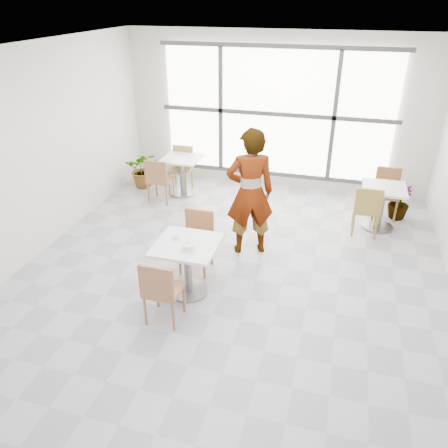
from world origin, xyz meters
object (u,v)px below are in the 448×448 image
(oatmeal_bowl, at_px, (189,246))
(bg_chair_left_far, at_px, (182,165))
(bg_table_right, at_px, (382,202))
(plant_right, at_px, (399,202))
(bg_table_left, at_px, (182,170))
(chair_near, at_px, (161,289))
(bg_chair_left_near, at_px, (158,178))
(main_table, at_px, (187,259))
(person, at_px, (250,193))
(coffee_cup, at_px, (175,237))
(plant_left, at_px, (144,169))
(chair_far, at_px, (197,236))
(bg_chair_right_far, at_px, (387,189))
(bg_chair_right_near, at_px, (367,208))

(oatmeal_bowl, relative_size, bg_chair_left_far, 0.24)
(bg_table_right, xyz_separation_m, plant_right, (0.33, 0.46, -0.17))
(bg_table_left, bearing_deg, chair_near, -73.30)
(bg_chair_left_near, relative_size, plant_right, 1.36)
(main_table, bearing_deg, bg_chair_left_far, 111.68)
(oatmeal_bowl, height_order, person, person)
(bg_chair_left_far, relative_size, plant_right, 1.36)
(coffee_cup, relative_size, plant_left, 0.21)
(bg_table_right, bearing_deg, main_table, -134.00)
(bg_table_left, xyz_separation_m, bg_table_right, (3.72, -0.47, 0.00))
(bg_table_left, relative_size, bg_table_right, 1.00)
(chair_far, relative_size, coffee_cup, 5.47)
(chair_far, distance_m, person, 1.01)
(bg_chair_right_far, distance_m, plant_left, 4.71)
(main_table, height_order, chair_near, chair_near)
(main_table, height_order, bg_table_right, same)
(bg_chair_right_far, relative_size, plant_left, 1.15)
(bg_table_left, height_order, bg_chair_right_near, bg_chair_right_near)
(person, relative_size, bg_table_left, 2.60)
(chair_near, distance_m, bg_chair_left_near, 3.49)
(chair_near, xyz_separation_m, bg_table_right, (2.60, 3.27, -0.01))
(bg_chair_right_near, bearing_deg, bg_table_left, -13.10)
(oatmeal_bowl, height_order, bg_table_left, oatmeal_bowl)
(bg_chair_right_near, relative_size, plant_left, 1.15)
(oatmeal_bowl, bearing_deg, bg_chair_left_far, 112.01)
(bg_chair_right_far, bearing_deg, bg_chair_right_near, -111.20)
(chair_near, distance_m, person, 2.10)
(chair_far, relative_size, bg_chair_right_near, 1.00)
(bg_table_left, bearing_deg, bg_chair_left_near, -117.08)
(bg_table_right, relative_size, bg_chair_right_far, 0.86)
(main_table, bearing_deg, coffee_cup, 159.54)
(chair_far, bearing_deg, coffee_cup, -100.79)
(chair_near, distance_m, chair_far, 1.30)
(bg_table_right, distance_m, bg_chair_right_near, 0.42)
(chair_near, distance_m, bg_chair_left_far, 4.16)
(main_table, distance_m, plant_right, 4.18)
(bg_chair_left_near, height_order, plant_right, bg_chair_left_near)
(main_table, xyz_separation_m, bg_table_right, (2.51, 2.60, -0.04))
(coffee_cup, relative_size, bg_chair_right_near, 0.18)
(plant_right, bearing_deg, bg_chair_left_far, 176.65)
(bg_table_left, bearing_deg, oatmeal_bowl, -68.04)
(bg_table_left, height_order, bg_table_right, same)
(bg_chair_right_near, bearing_deg, coffee_cup, 41.72)
(chair_far, bearing_deg, bg_chair_right_far, 42.94)
(main_table, distance_m, bg_chair_right_far, 4.07)
(person, bearing_deg, coffee_cup, 37.17)
(bg_table_right, xyz_separation_m, plant_left, (-4.61, 0.60, -0.11))
(bg_table_right, bearing_deg, chair_far, -142.74)
(bg_chair_left_far, bearing_deg, oatmeal_bowl, -67.99)
(chair_near, height_order, person, person)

